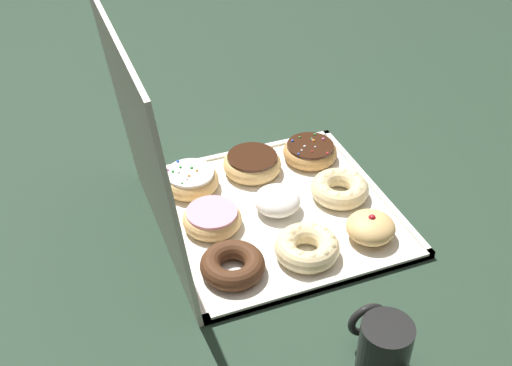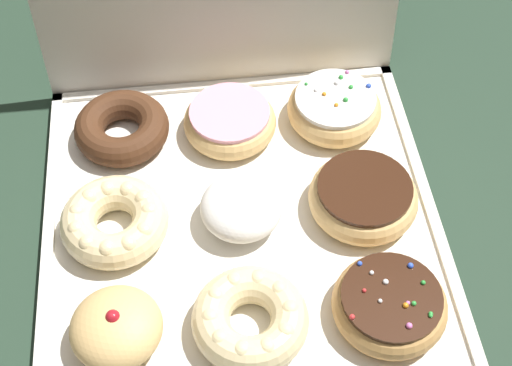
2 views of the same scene
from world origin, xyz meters
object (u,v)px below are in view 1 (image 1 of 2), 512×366
Objects in this scene: coffee_mug at (383,345)px; cruller_donut_3 at (309,246)px; pink_frosted_donut_7 at (213,220)px; sprinkle_donut_8 at (190,180)px; sprinkle_donut_2 at (310,152)px; powdered_filled_donut_4 at (278,200)px; chocolate_frosted_donut_5 at (254,163)px; jelly_filled_donut_0 at (371,227)px; donut_box at (277,212)px; chocolate_cake_ring_donut_6 at (233,265)px; cruller_donut_1 at (340,188)px.

cruller_donut_3 is at bearing 0.87° from coffee_mug.
cruller_donut_3 is 1.18× the size of coffee_mug.
sprinkle_donut_8 reaches higher than pink_frosted_donut_7.
pink_frosted_donut_7 is 0.98× the size of sprinkle_donut_8.
pink_frosted_donut_7 is at bearing -178.03° from sprinkle_donut_8.
sprinkle_donut_2 is 0.18m from powdered_filled_donut_4.
chocolate_frosted_donut_5 is 1.23× the size of coffee_mug.
chocolate_frosted_donut_5 is (0.13, -0.00, -0.00)m from powdered_filled_donut_4.
pink_frosted_donut_7 is at bearing 63.51° from jelly_filled_donut_0.
donut_box is 3.71× the size of cruller_donut_3.
chocolate_cake_ring_donut_6 is 0.29m from coffee_mug.
coffee_mug is at bearing -179.24° from powdered_filled_donut_4.
cruller_donut_3 is 1.03× the size of chocolate_cake_ring_donut_6.
sprinkle_donut_2 is (0.14, -0.00, -0.00)m from cruller_donut_1.
powdered_filled_donut_4 reaches higher than sprinkle_donut_8.
chocolate_frosted_donut_5 is 0.29m from chocolate_cake_ring_donut_6.
donut_box is at bearing -46.72° from chocolate_cake_ring_donut_6.
jelly_filled_donut_0 is 0.92× the size of coffee_mug.
pink_frosted_donut_7 is (0.13, 0.26, -0.00)m from jelly_filled_donut_0.
pink_frosted_donut_7 is at bearing 20.02° from coffee_mug.
chocolate_frosted_donut_5 is 1.07× the size of chocolate_cake_ring_donut_6.
jelly_filled_donut_0 is 0.28m from coffee_mug.
chocolate_cake_ring_donut_6 is at bearing 88.77° from jelly_filled_donut_0.
chocolate_cake_ring_donut_6 is at bearing 179.87° from sprinkle_donut_8.
donut_box is at bearing -133.13° from sprinkle_donut_8.
coffee_mug is (-0.38, -0.01, 0.04)m from donut_box.
coffee_mug is at bearing -159.98° from pink_frosted_donut_7.
chocolate_frosted_donut_5 is at bearing 42.69° from cruller_donut_1.
cruller_donut_1 is 0.39m from coffee_mug.
sprinkle_donut_8 is (0.25, -0.00, 0.00)m from chocolate_cake_ring_donut_6.
coffee_mug is (-0.38, -0.14, 0.02)m from pink_frosted_donut_7.
sprinkle_donut_8 is at bearing 15.61° from coffee_mug.
chocolate_frosted_donut_5 is at bearing -1.35° from donut_box.
powdered_filled_donut_4 is at bearing -132.23° from sprinkle_donut_8.
jelly_filled_donut_0 is 0.13m from cruller_donut_1.
cruller_donut_1 is 0.19m from chocolate_frosted_donut_5.
pink_frosted_donut_7 is (-0.14, 0.26, -0.00)m from sprinkle_donut_2.
pink_frosted_donut_7 is 1.13× the size of coffee_mug.
coffee_mug reaches higher than cruller_donut_3.
powdered_filled_donut_4 is 0.74× the size of chocolate_frosted_donut_5.
donut_box is at bearing 1.46° from cruller_donut_3.
jelly_filled_donut_0 is at bearing -25.81° from coffee_mug.
cruller_donut_1 is at bearing -44.33° from cruller_donut_3.
chocolate_frosted_donut_5 is at bearing 0.45° from coffee_mug.
cruller_donut_3 is 0.14m from chocolate_cake_ring_donut_6.
sprinkle_donut_2 and chocolate_frosted_donut_5 have the same top height.
coffee_mug is (-0.37, 0.12, 0.02)m from cruller_donut_1.
pink_frosted_donut_7 is (0.13, 0.13, -0.00)m from cruller_donut_3.
sprinkle_donut_8 is at bearing 1.97° from pink_frosted_donut_7.
powdered_filled_donut_4 is 0.13m from chocolate_frosted_donut_5.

